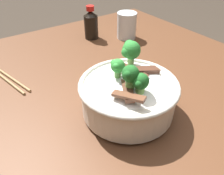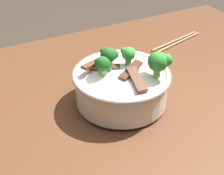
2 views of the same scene
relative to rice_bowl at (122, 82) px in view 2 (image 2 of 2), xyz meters
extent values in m
cube|color=#56331E|center=(0.06, -0.06, -0.09)|extent=(1.15, 0.97, 0.06)
cube|color=#56331E|center=(0.55, 0.34, -0.49)|extent=(0.09, 0.09, 0.75)
cylinder|color=silver|center=(0.00, 0.00, -0.06)|extent=(0.11, 0.11, 0.01)
cylinder|color=silver|center=(0.00, 0.00, -0.01)|extent=(0.22, 0.22, 0.07)
torus|color=silver|center=(0.00, 0.00, 0.02)|extent=(0.23, 0.23, 0.01)
ellipsoid|color=white|center=(0.00, 0.00, 0.01)|extent=(0.19, 0.19, 0.05)
cube|color=#563323|center=(-0.03, 0.03, 0.04)|extent=(0.07, 0.05, 0.01)
cube|color=#563323|center=(0.01, -0.05, 0.04)|extent=(0.03, 0.08, 0.03)
cube|color=#563323|center=(0.01, -0.02, 0.04)|extent=(0.07, 0.05, 0.02)
cube|color=brown|center=(-0.05, 0.04, 0.04)|extent=(0.07, 0.05, 0.01)
cylinder|color=#5B9947|center=(0.02, 0.01, 0.04)|extent=(0.02, 0.02, 0.02)
sphere|color=green|center=(0.02, 0.01, 0.06)|extent=(0.03, 0.03, 0.03)
sphere|color=green|center=(0.03, 0.02, 0.07)|extent=(0.02, 0.02, 0.02)
sphere|color=green|center=(0.02, 0.02, 0.07)|extent=(0.01, 0.01, 0.01)
cylinder|color=#7AB256|center=(-0.04, 0.01, 0.04)|extent=(0.02, 0.02, 0.02)
sphere|color=#1E6023|center=(-0.04, 0.01, 0.06)|extent=(0.03, 0.03, 0.03)
sphere|color=#1E6023|center=(-0.03, 0.00, 0.06)|extent=(0.02, 0.02, 0.02)
sphere|color=#1E6023|center=(-0.05, 0.02, 0.06)|extent=(0.02, 0.02, 0.02)
cylinder|color=#7AB256|center=(0.06, -0.05, 0.04)|extent=(0.02, 0.02, 0.02)
sphere|color=#2D8433|center=(0.06, -0.05, 0.07)|extent=(0.05, 0.05, 0.05)
sphere|color=#2D8433|center=(0.08, -0.06, 0.07)|extent=(0.03, 0.03, 0.03)
sphere|color=#2D8433|center=(0.06, -0.04, 0.07)|extent=(0.02, 0.02, 0.02)
cylinder|color=#6BA84C|center=(-0.03, 0.02, 0.04)|extent=(0.02, 0.02, 0.03)
sphere|color=#1E6023|center=(-0.03, 0.02, 0.07)|extent=(0.04, 0.04, 0.04)
sphere|color=#1E6023|center=(-0.01, 0.02, 0.07)|extent=(0.02, 0.02, 0.02)
sphere|color=#1E6023|center=(-0.03, 0.03, 0.07)|extent=(0.02, 0.02, 0.02)
cylinder|color=#9E7A4C|center=(0.31, 0.21, -0.06)|extent=(0.20, 0.05, 0.01)
cylinder|color=#9E7A4C|center=(0.31, 0.20, -0.06)|extent=(0.20, 0.06, 0.01)
camera|label=1|loc=(-0.31, 0.26, 0.31)|focal=35.62mm
camera|label=2|loc=(-0.32, -0.57, 0.43)|focal=53.94mm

